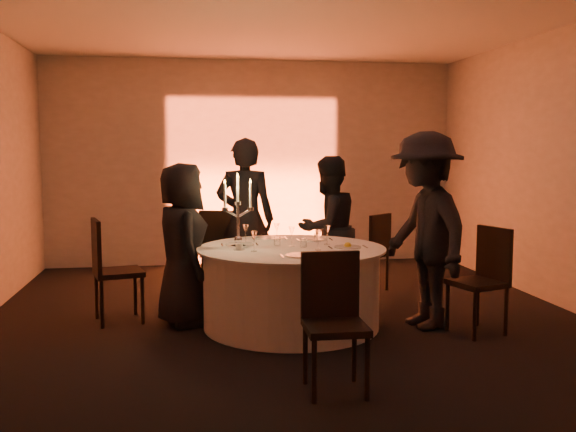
{
  "coord_description": "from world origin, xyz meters",
  "views": [
    {
      "loc": [
        -0.98,
        -5.97,
        1.71
      ],
      "look_at": [
        0.0,
        0.2,
        1.05
      ],
      "focal_mm": 40.0,
      "sensor_mm": 36.0,
      "label": 1
    }
  ],
  "objects": [
    {
      "name": "guest_left",
      "position": [
        -1.03,
        0.23,
        0.79
      ],
      "size": [
        0.66,
        0.86,
        1.57
      ],
      "primitive_type": "imported",
      "rotation": [
        0.0,
        0.0,
        1.79
      ],
      "color": "black",
      "rests_on": "floor"
    },
    {
      "name": "plate_left",
      "position": [
        -0.48,
        0.22,
        0.78
      ],
      "size": [
        0.36,
        0.27,
        0.01
      ],
      "color": "white",
      "rests_on": "banquet_table"
    },
    {
      "name": "wine_glass_a",
      "position": [
        -0.41,
        0.31,
        0.91
      ],
      "size": [
        0.07,
        0.07,
        0.19
      ],
      "color": "silver",
      "rests_on": "banquet_table"
    },
    {
      "name": "plate_back_right",
      "position": [
        0.31,
        0.44,
        0.78
      ],
      "size": [
        0.36,
        0.25,
        0.01
      ],
      "color": "white",
      "rests_on": "banquet_table"
    },
    {
      "name": "tumbler_c",
      "position": [
        -0.11,
        0.14,
        0.82
      ],
      "size": [
        0.07,
        0.07,
        0.09
      ],
      "primitive_type": "cylinder",
      "color": "silver",
      "rests_on": "banquet_table"
    },
    {
      "name": "wine_glass_b",
      "position": [
        -0.08,
        0.4,
        0.91
      ],
      "size": [
        0.07,
        0.07,
        0.19
      ],
      "color": "silver",
      "rests_on": "banquet_table"
    },
    {
      "name": "wine_glass_f",
      "position": [
        0.22,
        -0.22,
        0.91
      ],
      "size": [
        0.07,
        0.07,
        0.19
      ],
      "color": "silver",
      "rests_on": "banquet_table"
    },
    {
      "name": "tumbler_a",
      "position": [
        0.12,
        -0.01,
        0.82
      ],
      "size": [
        0.07,
        0.07,
        0.09
      ],
      "primitive_type": "cylinder",
      "color": "silver",
      "rests_on": "banquet_table"
    },
    {
      "name": "wall_front",
      "position": [
        0.0,
        -3.5,
        1.5
      ],
      "size": [
        7.0,
        0.0,
        7.0
      ],
      "primitive_type": "plane",
      "rotation": [
        -1.57,
        0.0,
        0.0
      ],
      "color": "#AEA9A2",
      "rests_on": "floor"
    },
    {
      "name": "chair_front",
      "position": [
        0.03,
        -1.63,
        0.55
      ],
      "size": [
        0.43,
        0.43,
        0.97
      ],
      "rotation": [
        0.0,
        0.0,
        -0.02
      ],
      "color": "black",
      "rests_on": "floor"
    },
    {
      "name": "plate_front",
      "position": [
        0.0,
        -0.52,
        0.78
      ],
      "size": [
        0.36,
        0.27,
        0.01
      ],
      "color": "white",
      "rests_on": "banquet_table"
    },
    {
      "name": "candelabra",
      "position": [
        -0.5,
        0.05,
        1.02
      ],
      "size": [
        0.3,
        0.14,
        0.71
      ],
      "color": "silver",
      "rests_on": "banquet_table"
    },
    {
      "name": "floor",
      "position": [
        0.0,
        0.0,
        0.0
      ],
      "size": [
        7.0,
        7.0,
        0.0
      ],
      "primitive_type": "plane",
      "color": "black",
      "rests_on": "ground"
    },
    {
      "name": "wine_glass_c",
      "position": [
        0.37,
        0.11,
        0.91
      ],
      "size": [
        0.07,
        0.07,
        0.19
      ],
      "color": "silver",
      "rests_on": "banquet_table"
    },
    {
      "name": "wine_glass_e",
      "position": [
        -0.38,
        -0.2,
        0.91
      ],
      "size": [
        0.07,
        0.07,
        0.19
      ],
      "color": "silver",
      "rests_on": "banquet_table"
    },
    {
      "name": "plate_right",
      "position": [
        0.53,
        -0.11,
        0.79
      ],
      "size": [
        0.36,
        0.25,
        0.08
      ],
      "color": "white",
      "rests_on": "banquet_table"
    },
    {
      "name": "wine_glass_d",
      "position": [
        0.01,
        0.06,
        0.91
      ],
      "size": [
        0.07,
        0.07,
        0.19
      ],
      "color": "silver",
      "rests_on": "banquet_table"
    },
    {
      "name": "coffee_cup",
      "position": [
        -0.5,
        -0.09,
        0.8
      ],
      "size": [
        0.11,
        0.11,
        0.07
      ],
      "color": "white",
      "rests_on": "banquet_table"
    },
    {
      "name": "chair_back_left",
      "position": [
        -0.59,
        1.44,
        0.57
      ],
      "size": [
        0.56,
        0.56,
        1.0
      ],
      "rotation": [
        0.0,
        0.0,
        2.79
      ],
      "color": "black",
      "rests_on": "floor"
    },
    {
      "name": "wall_back",
      "position": [
        0.0,
        3.5,
        1.5
      ],
      "size": [
        7.0,
        0.0,
        7.0
      ],
      "primitive_type": "plane",
      "rotation": [
        1.57,
        0.0,
        0.0
      ],
      "color": "#AEA9A2",
      "rests_on": "floor"
    },
    {
      "name": "tumbler_b",
      "position": [
        0.32,
        0.31,
        0.82
      ],
      "size": [
        0.07,
        0.07,
        0.09
      ],
      "primitive_type": "cylinder",
      "color": "silver",
      "rests_on": "banquet_table"
    },
    {
      "name": "uplighter_fixture",
      "position": [
        0.0,
        3.2,
        0.05
      ],
      "size": [
        0.25,
        0.12,
        0.1
      ],
      "primitive_type": "cube",
      "color": "black",
      "rests_on": "floor"
    },
    {
      "name": "guest_back_left",
      "position": [
        -0.33,
        1.24,
        0.91
      ],
      "size": [
        0.76,
        0.59,
        1.83
      ],
      "primitive_type": "imported",
      "rotation": [
        0.0,
        0.0,
        2.88
      ],
      "color": "black",
      "rests_on": "floor"
    },
    {
      "name": "plate_back_left",
      "position": [
        -0.13,
        0.61,
        0.78
      ],
      "size": [
        0.36,
        0.29,
        0.01
      ],
      "color": "white",
      "rests_on": "banquet_table"
    },
    {
      "name": "banquet_table",
      "position": [
        0.0,
        0.0,
        0.38
      ],
      "size": [
        1.8,
        1.8,
        0.77
      ],
      "color": "black",
      "rests_on": "floor"
    },
    {
      "name": "chair_left",
      "position": [
        -1.74,
        0.41,
        0.58
      ],
      "size": [
        0.55,
        0.55,
        1.03
      ],
      "rotation": [
        0.0,
        0.0,
        1.83
      ],
      "color": "black",
      "rests_on": "floor"
    },
    {
      "name": "guest_right",
      "position": [
        1.25,
        -0.21,
        0.93
      ],
      "size": [
        0.89,
        1.31,
        1.87
      ],
      "primitive_type": "imported",
      "rotation": [
        0.0,
        0.0,
        -1.4
      ],
      "color": "black",
      "rests_on": "floor"
    },
    {
      "name": "guest_back_right",
      "position": [
        0.59,
        1.03,
        0.81
      ],
      "size": [
        0.99,
        0.93,
        1.63
      ],
      "primitive_type": "imported",
      "rotation": [
        0.0,
        0.0,
        -2.62
      ],
      "color": "black",
      "rests_on": "floor"
    },
    {
      "name": "ceiling",
      "position": [
        0.0,
        0.0,
        3.0
      ],
      "size": [
        7.0,
        7.0,
        0.0
      ],
      "primitive_type": "plane",
      "rotation": [
        3.14,
        0.0,
        0.0
      ],
      "color": "white",
      "rests_on": "wall_back"
    },
    {
      "name": "chair_right",
      "position": [
        1.74,
        -0.48,
        0.56
      ],
      "size": [
        0.54,
        0.54,
        0.98
      ],
      "rotation": [
        0.0,
        0.0,
        -1.28
      ],
      "color": "black",
      "rests_on": "floor"
    },
    {
      "name": "chair_back_right",
      "position": [
        1.2,
        1.34,
        0.53
      ],
      "size": [
        0.58,
        0.58,
        0.94
      ],
      "rotation": [
        0.0,
        0.0,
        -2.45
      ],
      "color": "black",
      "rests_on": "floor"
    }
  ]
}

